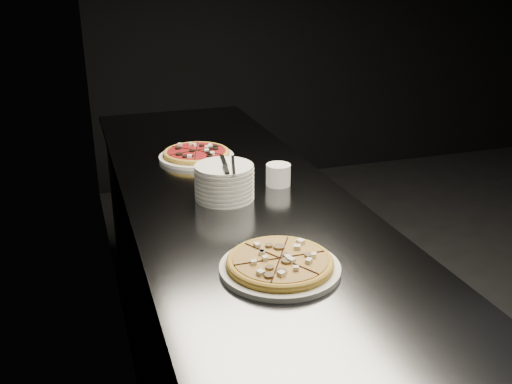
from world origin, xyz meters
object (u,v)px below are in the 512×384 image
object	(u,v)px
plate_stack	(224,182)
cutlery	(227,166)
pizza_tomato	(196,154)
pizza_mushroom	(280,264)
ramekin	(278,174)
counter	(235,304)

from	to	relation	value
plate_stack	cutlery	size ratio (longest dim) A/B	0.97
pizza_tomato	plate_stack	bearing A→B (deg)	-90.46
pizza_mushroom	ramekin	world-z (taller)	ramekin
cutlery	counter	bearing A→B (deg)	70.09
ramekin	pizza_mushroom	bearing A→B (deg)	-109.90
pizza_mushroom	pizza_tomato	xyz separation A→B (m)	(-0.00, 0.96, -0.00)
cutlery	ramekin	xyz separation A→B (m)	(0.21, 0.08, -0.08)
pizza_tomato	ramekin	xyz separation A→B (m)	(0.21, -0.38, 0.02)
ramekin	cutlery	bearing A→B (deg)	-159.85
counter	pizza_tomato	world-z (taller)	pizza_tomato
counter	cutlery	distance (m)	0.58
pizza_mushroom	cutlery	world-z (taller)	cutlery
counter	plate_stack	distance (m)	0.52
counter	pizza_mushroom	distance (m)	0.75
counter	ramekin	distance (m)	0.53
counter	pizza_tomato	bearing A→B (deg)	96.40
pizza_mushroom	pizza_tomato	bearing A→B (deg)	90.07
cutlery	pizza_mushroom	bearing A→B (deg)	-81.66
pizza_tomato	counter	bearing A→B (deg)	-83.60
counter	cutlery	world-z (taller)	cutlery
pizza_mushroom	pizza_tomato	size ratio (longest dim) A/B	0.95
ramekin	counter	bearing A→B (deg)	-178.63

